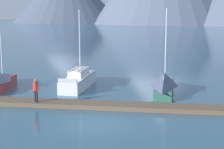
{
  "coord_description": "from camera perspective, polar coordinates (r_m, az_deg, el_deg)",
  "views": [
    {
      "loc": [
        3.68,
        -18.87,
        6.52
      ],
      "look_at": [
        0.0,
        6.0,
        2.0
      ],
      "focal_mm": 54.67,
      "sensor_mm": 36.0,
      "label": 1
    }
  ],
  "objects": [
    {
      "name": "ground_plane",
      "position": [
        20.3,
        -2.51,
        -8.55
      ],
      "size": [
        700.0,
        700.0,
        0.0
      ],
      "primitive_type": "plane",
      "color": "#335B75"
    },
    {
      "name": "dock",
      "position": [
        24.02,
        -0.7,
        -5.2
      ],
      "size": [
        28.77,
        1.88,
        0.3
      ],
      "color": "brown",
      "rests_on": "ground"
    },
    {
      "name": "sailboat_nearest_berth",
      "position": [
        31.45,
        -18.22,
        -0.94
      ],
      "size": [
        2.37,
        6.86,
        8.3
      ],
      "color": "#B2332D",
      "rests_on": "ground"
    },
    {
      "name": "sailboat_second_berth",
      "position": [
        30.82,
        -5.4,
        -0.8
      ],
      "size": [
        1.98,
        7.39,
        6.82
      ],
      "color": "white",
      "rests_on": "ground"
    },
    {
      "name": "sailboat_mid_dock_port",
      "position": [
        28.37,
        8.77,
        -1.43
      ],
      "size": [
        1.86,
        6.67,
        6.94
      ],
      "color": "#336B56",
      "rests_on": "ground"
    },
    {
      "name": "person_on_dock",
      "position": [
        24.66,
        -12.64,
        -2.37
      ],
      "size": [
        0.47,
        0.42,
        1.69
      ],
      "color": "#232328",
      "rests_on": "dock"
    }
  ]
}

